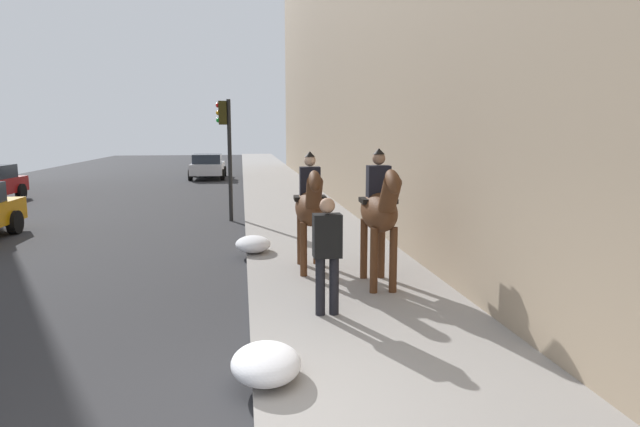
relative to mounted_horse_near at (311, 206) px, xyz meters
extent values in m
cube|color=gray|center=(-5.21, -0.52, -1.30)|extent=(120.00, 3.43, 0.12)
ellipsoid|color=#4C2B16|center=(0.08, 0.00, -0.05)|extent=(1.52, 0.62, 0.66)
cylinder|color=#4C2B16|center=(-0.38, -0.14, -0.74)|extent=(0.13, 0.13, 0.99)
cylinder|color=#4C2B16|center=(-0.36, 0.18, -0.74)|extent=(0.13, 0.13, 0.99)
cylinder|color=#4C2B16|center=(0.52, -0.18, -0.74)|extent=(0.13, 0.13, 0.99)
cylinder|color=#4C2B16|center=(0.54, 0.14, -0.74)|extent=(0.13, 0.13, 0.99)
cylinder|color=#4C2B16|center=(-0.69, 0.03, 0.30)|extent=(0.64, 0.31, 0.68)
ellipsoid|color=#4C2B16|center=(-0.90, 0.04, 0.55)|extent=(0.63, 0.25, 0.49)
cylinder|color=black|center=(0.79, -0.03, -0.15)|extent=(0.29, 0.11, 0.55)
cube|color=black|center=(0.13, -0.01, 0.13)|extent=(0.46, 0.62, 0.08)
cube|color=black|center=(0.13, -0.01, 0.45)|extent=(0.30, 0.39, 0.55)
sphere|color=#D8AD8C|center=(0.13, -0.01, 0.84)|extent=(0.22, 0.22, 0.22)
cone|color=black|center=(0.13, -0.01, 0.96)|extent=(0.21, 0.21, 0.10)
ellipsoid|color=#4C2B16|center=(-1.12, -1.02, 0.04)|extent=(1.52, 0.62, 0.66)
cylinder|color=#4C2B16|center=(-1.58, -1.16, -0.70)|extent=(0.13, 0.13, 1.08)
cylinder|color=#4C2B16|center=(-1.56, -0.84, -0.70)|extent=(0.13, 0.13, 1.08)
cylinder|color=#4C2B16|center=(-0.68, -1.20, -0.70)|extent=(0.13, 0.13, 1.08)
cylinder|color=#4C2B16|center=(-0.66, -0.88, -0.70)|extent=(0.13, 0.13, 1.08)
cylinder|color=#4C2B16|center=(-1.89, -0.99, 0.39)|extent=(0.64, 0.31, 0.68)
ellipsoid|color=#4C2B16|center=(-2.10, -0.98, 0.64)|extent=(0.63, 0.25, 0.49)
cylinder|color=black|center=(-0.41, -1.05, -0.06)|extent=(0.29, 0.11, 0.55)
cube|color=black|center=(-1.07, -1.02, 0.22)|extent=(0.46, 0.62, 0.08)
cube|color=black|center=(-1.07, -1.02, 0.54)|extent=(0.30, 0.39, 0.55)
sphere|color=#8C664C|center=(-1.07, -1.02, 0.93)|extent=(0.22, 0.22, 0.22)
cone|color=black|center=(-1.07, -1.02, 1.05)|extent=(0.21, 0.21, 0.10)
cylinder|color=black|center=(-2.51, 0.18, -0.81)|extent=(0.14, 0.14, 0.85)
cylinder|color=black|center=(-2.51, -0.02, -0.81)|extent=(0.14, 0.14, 0.85)
cube|color=black|center=(-2.51, 0.08, -0.08)|extent=(0.26, 0.40, 0.62)
sphere|color=tan|center=(-2.51, 0.08, 0.35)|extent=(0.22, 0.22, 0.22)
cylinder|color=black|center=(5.42, 7.33, -1.04)|extent=(0.64, 0.23, 0.64)
cube|color=silver|center=(22.34, 3.21, -0.74)|extent=(4.33, 1.81, 0.60)
cube|color=#262D38|center=(22.08, 3.21, -0.18)|extent=(2.28, 1.58, 0.52)
cylinder|color=black|center=(23.69, 4.09, -1.04)|extent=(0.64, 0.22, 0.64)
cylinder|color=black|center=(23.67, 2.31, -1.04)|extent=(0.64, 0.22, 0.64)
cylinder|color=black|center=(21.01, 4.11, -1.04)|extent=(0.64, 0.22, 0.64)
cylinder|color=black|center=(21.00, 2.34, -1.04)|extent=(0.64, 0.22, 0.64)
cylinder|color=black|center=(13.39, 10.15, -1.04)|extent=(0.65, 0.25, 0.64)
cylinder|color=black|center=(6.74, 1.61, 0.49)|extent=(0.12, 0.12, 3.69)
cube|color=#2D280C|center=(6.74, 1.79, 1.93)|extent=(0.20, 0.24, 0.70)
sphere|color=red|center=(6.74, 1.92, 2.15)|extent=(0.14, 0.14, 0.14)
sphere|color=orange|center=(6.74, 1.92, 1.93)|extent=(0.14, 0.14, 0.14)
sphere|color=green|center=(6.74, 1.92, 1.71)|extent=(0.14, 0.14, 0.14)
ellipsoid|color=white|center=(-4.43, 1.05, -1.07)|extent=(0.98, 0.75, 0.34)
ellipsoid|color=white|center=(1.79, 1.05, -1.07)|extent=(1.00, 0.77, 0.35)
camera|label=1|loc=(-9.92, 1.26, 1.38)|focal=30.35mm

